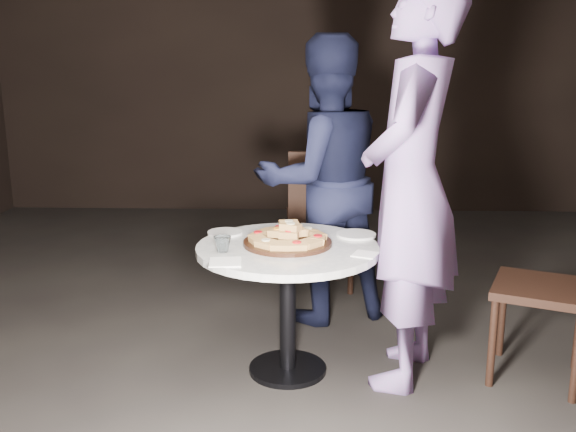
{
  "coord_description": "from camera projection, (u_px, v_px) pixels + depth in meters",
  "views": [
    {
      "loc": [
        0.1,
        -2.93,
        1.5
      ],
      "look_at": [
        -0.0,
        0.02,
        0.78
      ],
      "focal_mm": 40.0,
      "sensor_mm": 36.0,
      "label": 1
    }
  ],
  "objects": [
    {
      "name": "floor",
      "position": [
        289.0,
        368.0,
        3.2
      ],
      "size": [
        7.0,
        7.0,
        0.0
      ],
      "primitive_type": "plane",
      "color": "black",
      "rests_on": "ground"
    },
    {
      "name": "table",
      "position": [
        288.0,
        270.0,
        3.05
      ],
      "size": [
        1.02,
        1.02,
        0.65
      ],
      "rotation": [
        0.0,
        0.0,
        -0.21
      ],
      "color": "black",
      "rests_on": "ground"
    },
    {
      "name": "serving_board",
      "position": [
        288.0,
        243.0,
        3.03
      ],
      "size": [
        0.55,
        0.55,
        0.02
      ],
      "primitive_type": "cylinder",
      "rotation": [
        0.0,
        0.0,
        0.39
      ],
      "color": "black",
      "rests_on": "table"
    },
    {
      "name": "focaccia_pile",
      "position": [
        288.0,
        235.0,
        3.02
      ],
      "size": [
        0.38,
        0.37,
        0.1
      ],
      "rotation": [
        0.0,
        0.0,
        -0.2
      ],
      "color": "#B98647",
      "rests_on": "serving_board"
    },
    {
      "name": "plate_left",
      "position": [
        225.0,
        232.0,
        3.22
      ],
      "size": [
        0.22,
        0.22,
        0.01
      ],
      "primitive_type": "cylinder",
      "rotation": [
        0.0,
        0.0,
        -0.26
      ],
      "color": "white",
      "rests_on": "table"
    },
    {
      "name": "plate_right",
      "position": [
        356.0,
        235.0,
        3.18
      ],
      "size": [
        0.21,
        0.21,
        0.01
      ],
      "primitive_type": "cylinder",
      "rotation": [
        0.0,
        0.0,
        0.09
      ],
      "color": "white",
      "rests_on": "table"
    },
    {
      "name": "water_glass",
      "position": [
        223.0,
        244.0,
        2.91
      ],
      "size": [
        0.09,
        0.09,
        0.07
      ],
      "primitive_type": "imported",
      "rotation": [
        0.0,
        0.0,
        -0.09
      ],
      "color": "silver",
      "rests_on": "table"
    },
    {
      "name": "napkin_near",
      "position": [
        225.0,
        262.0,
        2.76
      ],
      "size": [
        0.15,
        0.15,
        0.01
      ],
      "primitive_type": "cube",
      "rotation": [
        0.0,
        0.0,
        0.1
      ],
      "color": "white",
      "rests_on": "table"
    },
    {
      "name": "napkin_far",
      "position": [
        365.0,
        254.0,
        2.87
      ],
      "size": [
        0.14,
        0.14,
        0.01
      ],
      "primitive_type": "cube",
      "rotation": [
        0.0,
        0.0,
        -0.39
      ],
      "color": "white",
      "rests_on": "table"
    },
    {
      "name": "chair_far",
      "position": [
        322.0,
        210.0,
        4.18
      ],
      "size": [
        0.47,
        0.49,
        0.95
      ],
      "rotation": [
        0.0,
        0.0,
        3.2
      ],
      "color": "black",
      "rests_on": "ground"
    },
    {
      "name": "chair_right",
      "position": [
        564.0,
        278.0,
        2.95
      ],
      "size": [
        0.57,
        0.56,
        0.9
      ],
      "rotation": [
        0.0,
        0.0,
        -1.97
      ],
      "color": "black",
      "rests_on": "ground"
    },
    {
      "name": "diner_navy",
      "position": [
        322.0,
        181.0,
        3.68
      ],
      "size": [
        0.97,
        0.87,
        1.64
      ],
      "primitive_type": "imported",
      "rotation": [
        0.0,
        0.0,
        3.52
      ],
      "color": "black",
      "rests_on": "ground"
    },
    {
      "name": "diner_teal",
      "position": [
        411.0,
        184.0,
        2.91
      ],
      "size": [
        0.64,
        0.8,
        1.89
      ],
      "primitive_type": "imported",
      "rotation": [
        0.0,
        0.0,
        -1.88
      ],
      "color": "#8268A9",
      "rests_on": "ground"
    }
  ]
}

